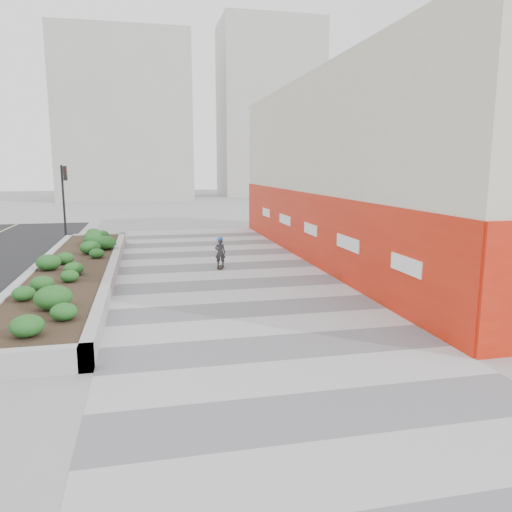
{
  "coord_description": "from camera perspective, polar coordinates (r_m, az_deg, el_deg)",
  "views": [
    {
      "loc": [
        -2.84,
        -11.98,
        4.11
      ],
      "look_at": [
        0.77,
        4.39,
        1.1
      ],
      "focal_mm": 35.0,
      "sensor_mm": 36.0,
      "label": 1
    }
  ],
  "objects": [
    {
      "name": "manhole_cover",
      "position": [
        15.89,
        0.11,
        -4.8
      ],
      "size": [
        0.44,
        0.44,
        0.01
      ],
      "primitive_type": "cylinder",
      "color": "#595654",
      "rests_on": "ground"
    },
    {
      "name": "skateboarder",
      "position": [
        20.35,
        -4.11,
        0.43
      ],
      "size": [
        0.48,
        0.75,
        1.32
      ],
      "rotation": [
        0.0,
        0.0,
        -0.3
      ],
      "color": "beige",
      "rests_on": "ground"
    },
    {
      "name": "distant_bldg_north_l",
      "position": [
        67.27,
        -14.75,
        14.88
      ],
      "size": [
        16.0,
        12.0,
        20.0
      ],
      "primitive_type": "cube",
      "color": "#ADAAA3",
      "rests_on": "ground"
    },
    {
      "name": "planter",
      "position": [
        19.52,
        -20.05,
        -1.35
      ],
      "size": [
        3.0,
        18.0,
        0.9
      ],
      "color": "#9E9EA0",
      "rests_on": "ground"
    },
    {
      "name": "traffic_signal_near",
      "position": [
        29.84,
        -21.06,
        6.91
      ],
      "size": [
        0.33,
        0.28,
        4.2
      ],
      "color": "black",
      "rests_on": "ground"
    },
    {
      "name": "distant_bldg_north_r",
      "position": [
        74.58,
        1.52,
        16.25
      ],
      "size": [
        14.0,
        10.0,
        24.0
      ],
      "primitive_type": "cube",
      "color": "#ADAAA3",
      "rests_on": "ground"
    },
    {
      "name": "building",
      "position": [
        23.14,
        12.83,
        9.6
      ],
      "size": [
        6.04,
        24.08,
        8.0
      ],
      "color": "beige",
      "rests_on": "ground"
    },
    {
      "name": "walkway",
      "position": [
        15.79,
        -1.66,
        -4.89
      ],
      "size": [
        8.0,
        36.0,
        0.01
      ],
      "primitive_type": "cube",
      "color": "#A8A8AD",
      "rests_on": "ground"
    },
    {
      "name": "ground",
      "position": [
        12.98,
        0.85,
        -8.28
      ],
      "size": [
        160.0,
        160.0,
        0.0
      ],
      "primitive_type": "plane",
      "color": "gray",
      "rests_on": "ground"
    }
  ]
}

